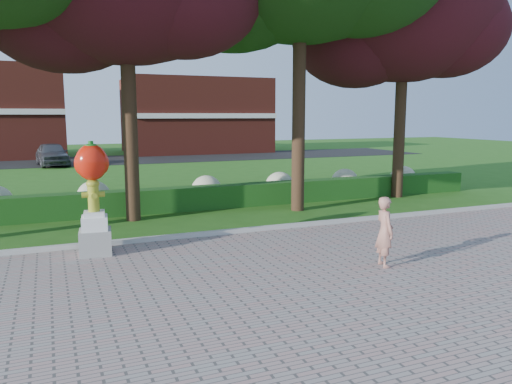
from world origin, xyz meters
TOP-DOWN VIEW (x-y plane):
  - ground at (0.00, 0.00)m, footprint 100.00×100.00m
  - walkway at (0.00, -4.00)m, footprint 40.00×14.00m
  - curb at (0.00, 3.00)m, footprint 40.00×0.18m
  - lawn_hedge at (0.00, 7.00)m, footprint 24.00×0.70m
  - hydrangea_row at (0.57, 8.00)m, footprint 20.10×1.10m
  - street at (0.00, 28.00)m, footprint 50.00×8.00m
  - building_right at (8.00, 34.00)m, footprint 12.00×8.00m
  - tree_far_right at (8.40, 6.58)m, footprint 7.88×6.72m
  - hydrant_sculpture at (-3.45, 2.30)m, footprint 0.78×0.78m
  - woman at (2.17, -1.07)m, footprint 0.45×0.60m
  - parked_car at (-4.11, 25.26)m, footprint 2.23×4.55m

SIDE VIEW (x-z plane):
  - ground at x=0.00m, z-range 0.00..0.00m
  - street at x=0.00m, z-range 0.00..0.02m
  - walkway at x=0.00m, z-range 0.00..0.04m
  - curb at x=0.00m, z-range 0.00..0.15m
  - lawn_hedge at x=0.00m, z-range 0.00..0.80m
  - hydrangea_row at x=0.57m, z-range 0.06..1.04m
  - parked_car at x=-4.11m, z-range 0.02..1.51m
  - woman at x=2.17m, z-range 0.04..1.55m
  - hydrant_sculpture at x=-3.45m, z-range 0.12..2.75m
  - building_right at x=8.00m, z-range 0.00..6.40m
  - tree_far_right at x=8.40m, z-range 1.86..12.07m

